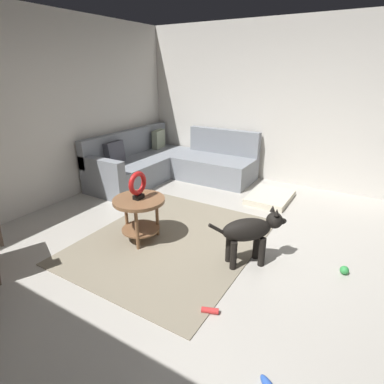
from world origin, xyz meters
TOP-DOWN VIEW (x-y plane):
  - ground_plane at (0.00, 0.00)m, footprint 6.00×6.00m
  - wall_back at (0.00, 2.94)m, footprint 6.00×0.12m
  - wall_right at (2.94, 0.00)m, footprint 0.12×6.00m
  - area_rug at (0.15, 0.70)m, footprint 2.30×1.90m
  - sectional_couch at (1.99, 2.02)m, footprint 2.20×2.25m
  - side_table at (-0.02, 1.03)m, footprint 0.60×0.60m
  - torus_sculpture at (-0.02, 1.03)m, footprint 0.28×0.08m
  - dog_bed_mat at (1.98, 0.08)m, footprint 0.80×0.60m
  - dog at (0.19, -0.25)m, footprint 0.63×0.65m
  - dog_toy_ball at (0.51, -1.15)m, footprint 0.09×0.09m
  - dog_toy_rope at (-0.66, -0.24)m, footprint 0.10×0.16m

SIDE VIEW (x-z plane):
  - ground_plane at x=0.00m, z-range -0.10..0.00m
  - area_rug at x=0.15m, z-range 0.00..0.01m
  - dog_toy_rope at x=-0.66m, z-range 0.00..0.05m
  - dog_toy_ball at x=0.51m, z-range 0.00..0.09m
  - dog_bed_mat at x=1.98m, z-range 0.00..0.09m
  - sectional_couch at x=1.99m, z-range -0.15..0.73m
  - dog at x=0.19m, z-range 0.06..0.69m
  - side_table at x=-0.02m, z-range 0.15..0.69m
  - torus_sculpture at x=-0.02m, z-range 0.55..0.87m
  - wall_back at x=0.00m, z-range 0.00..2.70m
  - wall_right at x=2.94m, z-range 0.00..2.70m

